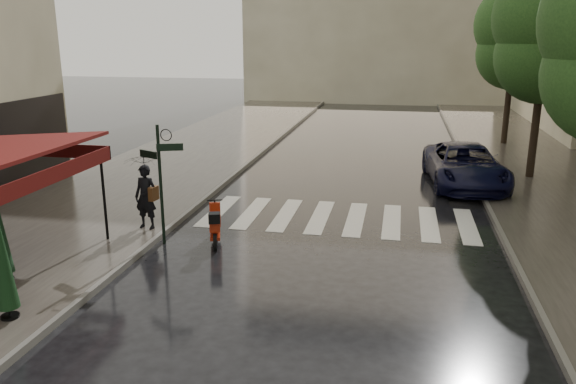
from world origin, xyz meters
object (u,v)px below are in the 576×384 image
(parked_car, at_px, (465,165))
(pedestrian_with_umbrella, at_px, (144,169))
(parasol_front, at_px, (1,255))
(scooter, at_px, (215,226))

(parked_car, bearing_deg, pedestrian_with_umbrella, -147.73)
(pedestrian_with_umbrella, xyz_separation_m, parked_car, (9.00, 6.90, -1.05))
(parked_car, distance_m, parasol_front, 15.33)
(pedestrian_with_umbrella, relative_size, parked_car, 0.47)
(pedestrian_with_umbrella, bearing_deg, scooter, -4.80)
(scooter, distance_m, parasol_front, 5.43)
(scooter, bearing_deg, parasol_front, -134.58)
(pedestrian_with_umbrella, distance_m, parasol_front, 5.28)
(parked_car, xyz_separation_m, parasol_front, (-9.33, -12.16, 0.62))
(pedestrian_with_umbrella, xyz_separation_m, scooter, (2.10, -0.48, -1.31))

